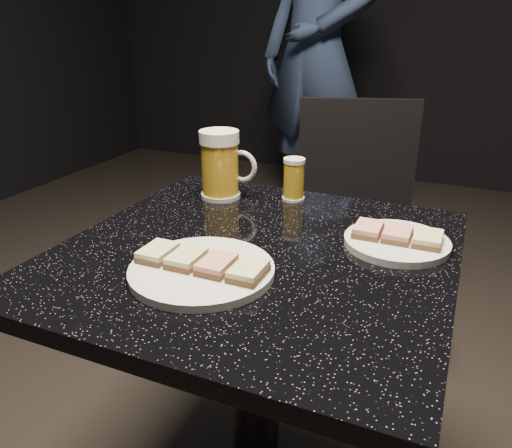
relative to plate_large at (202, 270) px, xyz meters
The scene contains 9 objects.
plate_large is the anchor object (origin of this frame).
plate_small 0.37m from the plate_large, 41.23° to the left, with size 0.19×0.19×0.01m, color white.
patron 2.26m from the plate_large, 102.64° to the left, with size 0.69×0.45×1.90m, color navy.
table 0.28m from the plate_large, 70.70° to the left, with size 0.70×0.70×0.75m.
beer_mug 0.39m from the plate_large, 112.21° to the left, with size 0.13×0.09×0.16m.
beer_tumbler 0.41m from the plate_large, 87.82° to the left, with size 0.05×0.05×0.10m.
chair 1.05m from the plate_large, 87.71° to the left, with size 0.53×0.53×0.88m.
canapes_on_plate_large 0.02m from the plate_large, 63.43° to the left, with size 0.22×0.07×0.02m.
canapes_on_plate_small 0.37m from the plate_large, 41.23° to the left, with size 0.16×0.07×0.02m.
Camera 1 is at (0.33, -0.76, 1.15)m, focal length 35.00 mm.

